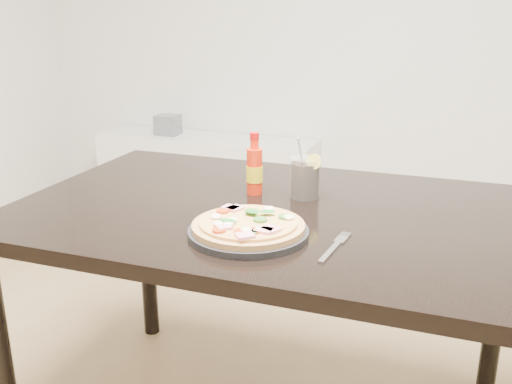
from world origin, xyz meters
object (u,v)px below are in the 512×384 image
(fork, at_px, (335,246))
(media_console, at_px, (206,175))
(dining_table, at_px, (271,235))
(hot_sauce_bottle, at_px, (255,170))
(cola_cup, at_px, (305,179))
(pizza, at_px, (248,225))
(plate, at_px, (248,232))

(fork, height_order, media_console, fork)
(dining_table, relative_size, hot_sauce_bottle, 7.64)
(dining_table, distance_m, hot_sauce_bottle, 0.20)
(fork, bearing_deg, cola_cup, 122.72)
(hot_sauce_bottle, relative_size, fork, 0.97)
(dining_table, height_order, cola_cup, cola_cup)
(dining_table, bearing_deg, pizza, -86.49)
(hot_sauce_bottle, bearing_deg, cola_cup, 7.37)
(hot_sauce_bottle, bearing_deg, media_console, 119.15)
(fork, relative_size, media_console, 0.13)
(hot_sauce_bottle, bearing_deg, fork, -44.94)
(fork, bearing_deg, pizza, -172.78)
(plate, height_order, cola_cup, cola_cup)
(dining_table, relative_size, fork, 7.42)
(dining_table, distance_m, plate, 0.23)
(fork, xyz_separation_m, media_console, (-1.25, 2.00, -0.50))
(pizza, bearing_deg, cola_cup, 81.16)
(hot_sauce_bottle, relative_size, cola_cup, 1.03)
(dining_table, bearing_deg, cola_cup, 61.11)
(cola_cup, bearing_deg, plate, -98.81)
(dining_table, distance_m, media_console, 2.11)
(dining_table, xyz_separation_m, cola_cup, (0.06, 0.12, 0.14))
(cola_cup, height_order, media_console, cola_cup)
(plate, distance_m, media_console, 2.31)
(dining_table, xyz_separation_m, fork, (0.23, -0.21, 0.09))
(pizza, bearing_deg, dining_table, 93.51)
(plate, xyz_separation_m, cola_cup, (0.05, 0.33, 0.05))
(fork, bearing_deg, hot_sauce_bottle, 141.52)
(dining_table, bearing_deg, media_console, 119.84)
(dining_table, height_order, plate, plate)
(plate, relative_size, cola_cup, 1.64)
(dining_table, bearing_deg, hot_sauce_bottle, 130.31)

